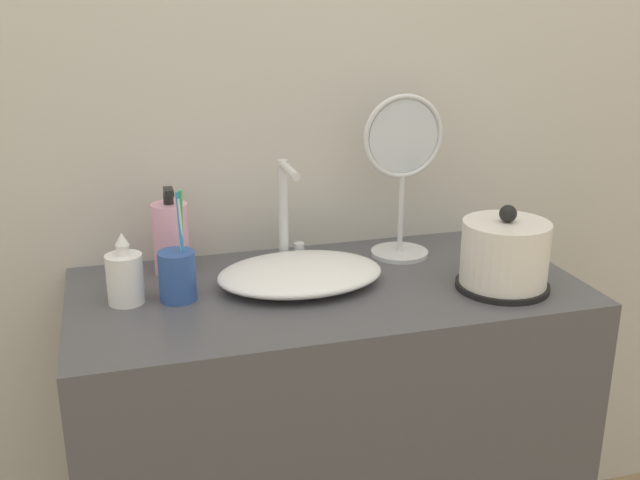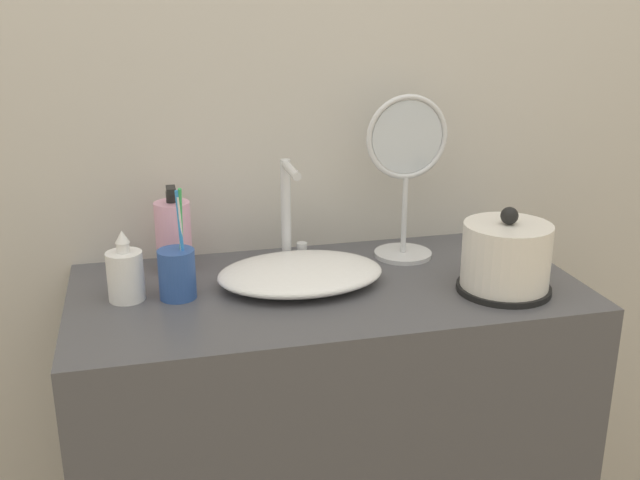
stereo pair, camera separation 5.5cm
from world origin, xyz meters
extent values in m
cube|color=beige|center=(0.00, 0.52, 1.30)|extent=(6.00, 0.04, 2.60)
cube|color=#4C4C51|center=(0.00, 0.25, 0.42)|extent=(1.03, 0.50, 0.85)
ellipsoid|color=white|center=(-0.05, 0.27, 0.87)|extent=(0.34, 0.24, 0.05)
cylinder|color=silver|center=(-0.05, 0.41, 0.96)|extent=(0.02, 0.02, 0.23)
cylinder|color=silver|center=(-0.05, 0.36, 1.07)|extent=(0.02, 0.12, 0.02)
cylinder|color=silver|center=(-0.02, 0.41, 0.87)|extent=(0.02, 0.02, 0.04)
cylinder|color=black|center=(0.34, 0.14, 0.85)|extent=(0.19, 0.19, 0.01)
cylinder|color=white|center=(0.34, 0.14, 0.92)|extent=(0.17, 0.17, 0.14)
sphere|color=black|center=(0.34, 0.14, 1.00)|extent=(0.03, 0.03, 0.03)
cylinder|color=#2D519E|center=(-0.30, 0.26, 0.90)|extent=(0.07, 0.07, 0.10)
cylinder|color=#338CE0|center=(-0.29, 0.26, 0.98)|extent=(0.01, 0.02, 0.18)
cylinder|color=white|center=(-0.29, 0.26, 0.97)|extent=(0.01, 0.02, 0.17)
cylinder|color=green|center=(-0.29, 0.26, 0.98)|extent=(0.01, 0.04, 0.18)
cylinder|color=#EAA8C6|center=(-0.30, 0.41, 0.92)|extent=(0.08, 0.08, 0.15)
cylinder|color=black|center=(-0.30, 0.41, 1.01)|extent=(0.02, 0.02, 0.02)
cube|color=black|center=(-0.30, 0.40, 1.03)|extent=(0.02, 0.04, 0.01)
cylinder|color=white|center=(-0.40, 0.28, 0.90)|extent=(0.07, 0.07, 0.10)
cylinder|color=white|center=(-0.40, 0.28, 0.95)|extent=(0.02, 0.02, 0.02)
cone|color=white|center=(-0.40, 0.28, 0.98)|extent=(0.03, 0.03, 0.02)
cylinder|color=silver|center=(0.21, 0.38, 0.85)|extent=(0.13, 0.13, 0.01)
cylinder|color=silver|center=(0.21, 0.38, 0.94)|extent=(0.01, 0.01, 0.18)
torus|color=silver|center=(0.21, 0.38, 1.12)|extent=(0.19, 0.01, 0.19)
cylinder|color=silver|center=(0.21, 0.38, 1.12)|extent=(0.16, 0.00, 0.16)
camera|label=1|loc=(-0.41, -1.11, 1.43)|focal=42.00mm
camera|label=2|loc=(-0.35, -1.12, 1.43)|focal=42.00mm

